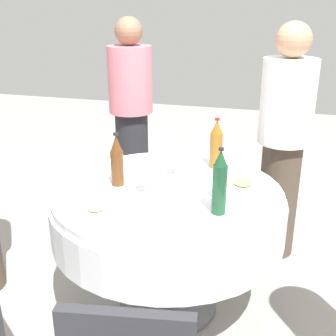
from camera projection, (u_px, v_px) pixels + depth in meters
ground_plane at (168, 305)px, 2.55m from camera, size 10.00×10.00×0.00m
dining_table at (168, 215)px, 2.33m from camera, size 1.24×1.24×0.74m
bottle_dark_green_east at (220, 183)px, 1.98m from camera, size 0.07×0.07×0.32m
bottle_amber_mid at (216, 145)px, 2.53m from camera, size 0.07×0.07×0.30m
bottle_brown_far at (117, 161)px, 2.29m from camera, size 0.07×0.07×0.29m
wine_glass_north at (175, 157)px, 2.42m from camera, size 0.07×0.07×0.15m
wine_glass_front at (222, 179)px, 2.12m from camera, size 0.07×0.07×0.16m
wine_glass_west at (145, 176)px, 2.21m from camera, size 0.07×0.07×0.13m
plate_rear at (243, 185)px, 2.30m from camera, size 0.25×0.25×0.04m
plate_right at (97, 210)px, 2.03m from camera, size 0.21×0.21×0.04m
plate_near at (174, 218)px, 1.97m from camera, size 0.21×0.21×0.02m
knife_mid at (190, 160)px, 2.69m from camera, size 0.18×0.03×0.00m
knife_far at (192, 188)px, 2.29m from camera, size 0.15×0.13×0.00m
spoon_north at (105, 169)px, 2.54m from camera, size 0.18×0.03×0.00m
folded_napkin at (143, 164)px, 2.59m from camera, size 0.22×0.22×0.02m
person_mid at (131, 115)px, 3.43m from camera, size 0.34×0.34×1.56m
person_north at (284, 141)px, 2.81m from camera, size 0.34×0.34×1.56m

